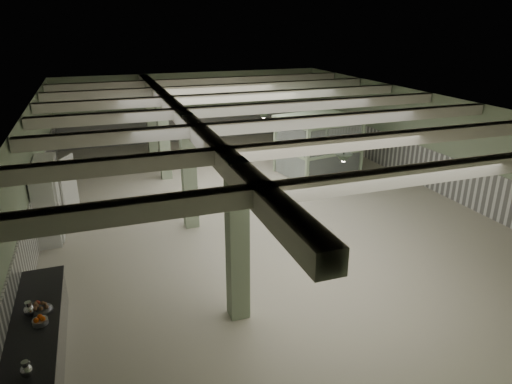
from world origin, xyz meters
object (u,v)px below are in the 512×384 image
object	(u,v)px
filing_cabinet	(352,155)
prep_counter	(34,361)
guard_booth	(318,135)
walkin_cooler	(49,198)

from	to	relation	value
filing_cabinet	prep_counter	bearing A→B (deg)	-128.09
guard_booth	filing_cabinet	size ratio (longest dim) A/B	2.72
guard_booth	filing_cabinet	world-z (taller)	guard_booth
walkin_cooler	filing_cabinet	size ratio (longest dim) A/B	1.93
walkin_cooler	filing_cabinet	xyz separation A→B (m)	(12.02, 2.54, -0.49)
prep_counter	walkin_cooler	xyz separation A→B (m)	(-0.08, 6.70, 0.66)
prep_counter	walkin_cooler	bearing A→B (deg)	90.72
walkin_cooler	prep_counter	bearing A→B (deg)	-89.28
prep_counter	filing_cabinet	xyz separation A→B (m)	(11.93, 9.25, 0.17)
prep_counter	guard_booth	world-z (taller)	guard_booth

